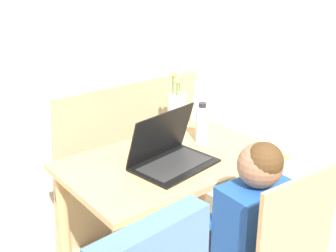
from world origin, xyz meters
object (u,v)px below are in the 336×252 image
at_px(flower_vase, 177,112).
at_px(water_bottle, 202,124).
at_px(person_seated, 244,225).
at_px(laptop, 169,152).

bearing_deg(flower_vase, water_bottle, -59.39).
height_order(person_seated, flower_vase, flower_vase).
distance_m(flower_vase, water_bottle, 0.14).
distance_m(laptop, flower_vase, 0.31).
relative_size(flower_vase, water_bottle, 1.72).
bearing_deg(person_seated, water_bottle, -113.60).
height_order(flower_vase, water_bottle, flower_vase).
bearing_deg(laptop, water_bottle, 8.96).
distance_m(person_seated, laptop, 0.49).
xyz_separation_m(person_seated, laptop, (-0.01, 0.47, 0.14)).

